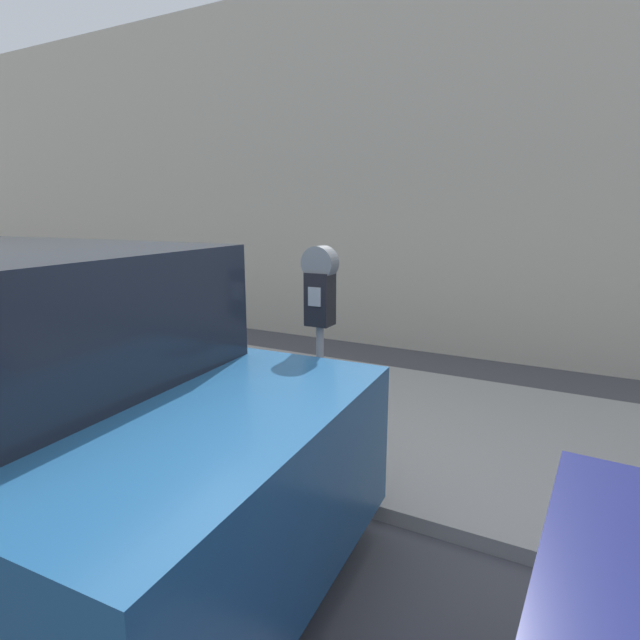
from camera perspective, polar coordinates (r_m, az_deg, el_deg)
The scene contains 5 objects.
ground_plane at distance 3.27m, azimuth -14.05°, elevation -24.62°, with size 60.00×60.00×0.00m, color #47474C.
sidewalk at distance 4.87m, azimuth 3.64°, elevation -10.55°, with size 24.00×2.80×0.10m.
building_facade at distance 7.07m, azimuth 13.41°, elevation 16.63°, with size 24.00×0.30×5.01m.
parking_meter at distance 3.33m, azimuth -0.00°, elevation 1.77°, with size 0.22×0.16×1.62m.
fire_hydrant at distance 5.41m, azimuth -22.48°, elevation -4.06°, with size 0.24×0.24×0.80m.
Camera 1 is at (1.81, -1.89, 1.95)m, focal length 28.00 mm.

